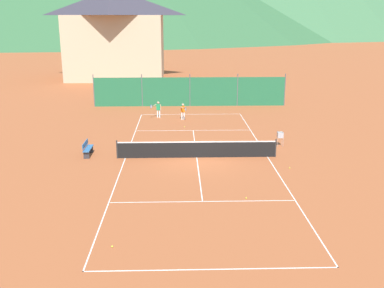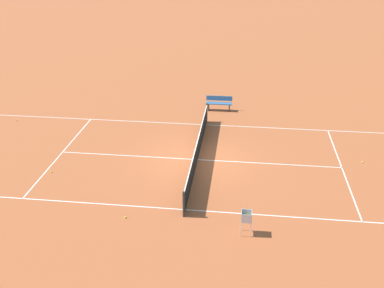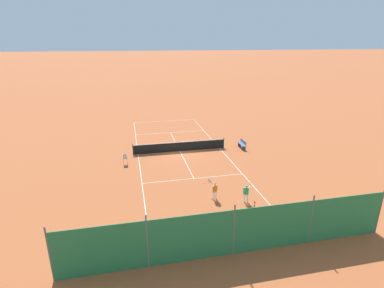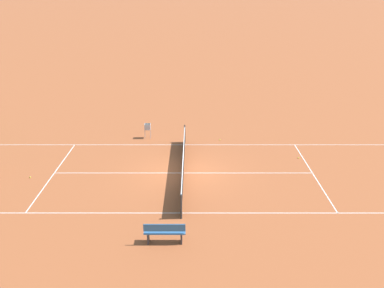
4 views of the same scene
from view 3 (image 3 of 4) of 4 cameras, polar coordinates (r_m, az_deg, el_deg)
The scene contains 12 objects.
ground_plane at distance 29.77m, azimuth -2.34°, elevation -1.35°, with size 600.00×600.00×0.00m, color #A8542D.
court_line_markings at distance 29.77m, azimuth -2.34°, elevation -1.34°, with size 8.25×23.85×0.01m.
tennis_net at distance 29.60m, azimuth -2.35°, elevation -0.44°, with size 9.18×0.08×1.06m.
windscreen_fence_far at distance 15.78m, azimuth 7.94°, elevation -16.33°, with size 17.28×0.08×2.90m.
player_near_baseline at distance 20.72m, azimuth 10.34°, elevation -8.97°, with size 0.81×0.93×1.30m.
player_near_service at distance 20.80m, azimuth 4.33°, elevation -8.62°, with size 0.45×1.09×1.28m.
tennis_ball_alley_left at distance 40.07m, azimuth -0.16°, elevation 4.14°, with size 0.07×0.07×0.07m, color #CCE033.
tennis_ball_by_net_left at distance 31.34m, azimuth -11.86°, elevation -0.62°, with size 0.07×0.07×0.07m, color #CCE033.
tennis_ball_by_net_right at distance 23.23m, azimuth 2.35°, elevation -7.42°, with size 0.07×0.07×0.07m, color #CCE033.
tennis_ball_alley_right at distance 35.29m, azimuth -7.22°, elevation 1.89°, with size 0.07×0.07×0.07m, color #CCE033.
ball_hopper at distance 27.06m, azimuth -12.63°, elevation -2.48°, with size 0.36×0.36×0.89m.
courtside_bench at distance 30.78m, azimuth 9.54°, elevation -0.01°, with size 0.36×1.50×0.84m.
Camera 3 is at (4.76, 27.47, 10.43)m, focal length 28.00 mm.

